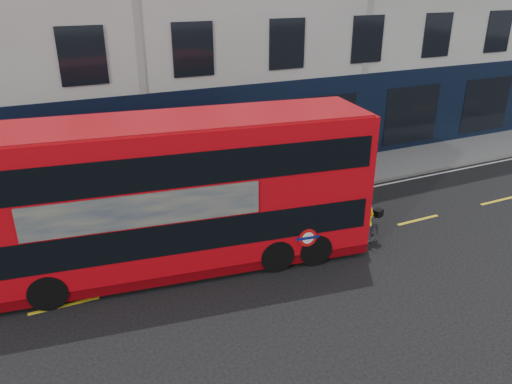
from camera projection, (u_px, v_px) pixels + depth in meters
ground at (226, 298)px, 13.48m from camera, size 120.00×120.00×0.00m
pavement at (162, 205)px, 18.87m from camera, size 60.00×3.00×0.12m
kerb at (173, 221)px, 17.62m from camera, size 60.00×0.12×0.13m
road_edge_line at (176, 226)px, 17.40m from camera, size 58.00×0.10×0.01m
lane_dashes at (207, 271)px, 14.73m from camera, size 58.00×0.12×0.01m
bus at (178, 194)px, 14.19m from camera, size 11.41×4.03×4.51m
cyclist at (363, 225)px, 15.58m from camera, size 1.89×1.10×2.57m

